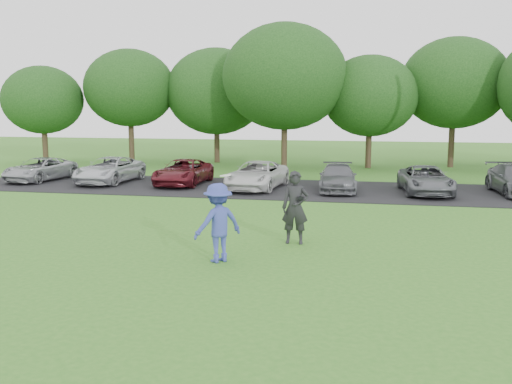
# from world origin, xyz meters

# --- Properties ---
(ground) EXTENTS (100.00, 100.00, 0.00)m
(ground) POSITION_xyz_m (0.00, 0.00, 0.00)
(ground) COLOR #317220
(ground) RESTS_ON ground
(parking_lot) EXTENTS (32.00, 6.50, 0.03)m
(parking_lot) POSITION_xyz_m (0.00, 13.00, 0.01)
(parking_lot) COLOR black
(parking_lot) RESTS_ON ground
(frisbee_player) EXTENTS (1.40, 1.38, 2.19)m
(frisbee_player) POSITION_xyz_m (-0.34, 0.59, 0.97)
(frisbee_player) COLOR #3944A1
(frisbee_player) RESTS_ON ground
(camera_bystander) EXTENTS (0.74, 0.50, 2.02)m
(camera_bystander) POSITION_xyz_m (1.24, 2.81, 1.01)
(camera_bystander) COLOR black
(camera_bystander) RESTS_ON ground
(parked_cars) EXTENTS (28.36, 5.17, 1.25)m
(parked_cars) POSITION_xyz_m (-1.19, 13.06, 0.63)
(parked_cars) COLOR #A2A5A9
(parked_cars) RESTS_ON parking_lot
(tree_row) EXTENTS (42.39, 9.85, 8.64)m
(tree_row) POSITION_xyz_m (1.51, 22.76, 4.91)
(tree_row) COLOR #38281C
(tree_row) RESTS_ON ground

